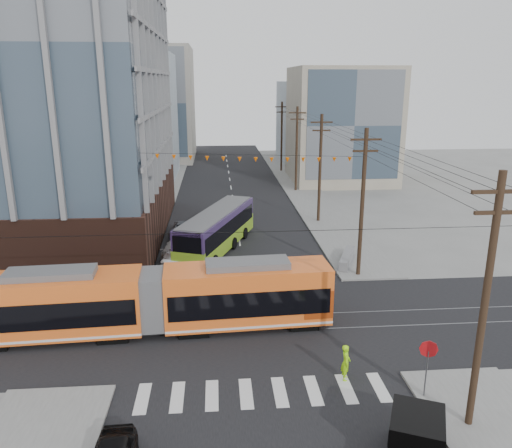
{
  "coord_description": "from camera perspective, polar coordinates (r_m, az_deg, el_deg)",
  "views": [
    {
      "loc": [
        -1.96,
        -23.25,
        14.15
      ],
      "look_at": [
        0.65,
        9.18,
        4.77
      ],
      "focal_mm": 35.0,
      "sensor_mm": 36.0,
      "label": 1
    }
  ],
  "objects": [
    {
      "name": "ground",
      "position": [
        27.29,
        0.2,
        -15.16
      ],
      "size": [
        160.0,
        160.0,
        0.0
      ],
      "primitive_type": "plane",
      "color": "slate"
    },
    {
      "name": "bg_bldg_nw_near",
      "position": [
        76.91,
        -16.21,
        11.62
      ],
      "size": [
        18.0,
        16.0,
        18.0
      ],
      "primitive_type": "cube",
      "color": "#8C99A5",
      "rests_on": "ground"
    },
    {
      "name": "bg_bldg_ne_near",
      "position": [
        73.74,
        9.7,
        11.07
      ],
      "size": [
        14.0,
        14.0,
        16.0
      ],
      "primitive_type": "cube",
      "color": "gray",
      "rests_on": "ground"
    },
    {
      "name": "bg_bldg_nw_far",
      "position": [
        96.1,
        -12.12,
        13.26
      ],
      "size": [
        16.0,
        18.0,
        20.0
      ],
      "primitive_type": "cube",
      "color": "gray",
      "rests_on": "ground"
    },
    {
      "name": "bg_bldg_ne_far",
      "position": [
        93.68,
        7.88,
        11.56
      ],
      "size": [
        16.0,
        16.0,
        14.0
      ],
      "primitive_type": "cube",
      "color": "#8C99A5",
      "rests_on": "ground"
    },
    {
      "name": "utility_pole_near",
      "position": [
        21.95,
        24.63,
        -8.69
      ],
      "size": [
        0.3,
        0.3,
        11.0
      ],
      "primitive_type": "cylinder",
      "color": "black",
      "rests_on": "ground"
    },
    {
      "name": "utility_pole_far",
      "position": [
        80.41,
        2.95,
        9.88
      ],
      "size": [
        0.3,
        0.3,
        11.0
      ],
      "primitive_type": "cylinder",
      "color": "black",
      "rests_on": "ground"
    },
    {
      "name": "streetcar",
      "position": [
        29.6,
        -11.66,
        -8.54
      ],
      "size": [
        20.74,
        4.05,
        3.97
      ],
      "primitive_type": null,
      "rotation": [
        0.0,
        0.0,
        0.06
      ],
      "color": "orange",
      "rests_on": "ground"
    },
    {
      "name": "city_bus",
      "position": [
        43.05,
        -4.48,
        -0.68
      ],
      "size": [
        7.03,
        12.65,
        3.55
      ],
      "primitive_type": null,
      "rotation": [
        0.0,
        0.0,
        -0.37
      ],
      "color": "#34224E",
      "rests_on": "ground"
    },
    {
      "name": "parked_car_silver",
      "position": [
        40.0,
        -8.63,
        -3.76
      ],
      "size": [
        2.8,
        4.51,
        1.4
      ],
      "primitive_type": "imported",
      "rotation": [
        0.0,
        0.0,
        2.81
      ],
      "color": "silver",
      "rests_on": "ground"
    },
    {
      "name": "parked_car_white",
      "position": [
        42.42,
        -9.14,
        -2.69
      ],
      "size": [
        2.43,
        4.7,
        1.3
      ],
      "primitive_type": "imported",
      "rotation": [
        0.0,
        0.0,
        3.0
      ],
      "color": "silver",
      "rests_on": "ground"
    },
    {
      "name": "parked_car_grey",
      "position": [
        47.83,
        -8.17,
        -0.43
      ],
      "size": [
        2.72,
        5.19,
        1.39
      ],
      "primitive_type": "imported",
      "rotation": [
        0.0,
        0.0,
        3.06
      ],
      "color": "slate",
      "rests_on": "ground"
    },
    {
      "name": "pedestrian",
      "position": [
        25.6,
        10.22,
        -15.3
      ],
      "size": [
        0.58,
        0.76,
        1.86
      ],
      "primitive_type": "imported",
      "rotation": [
        0.0,
        0.0,
        1.35
      ],
      "color": "#A0F610",
      "rests_on": "ground"
    },
    {
      "name": "stop_sign",
      "position": [
        24.92,
        18.88,
        -15.69
      ],
      "size": [
        1.04,
        1.04,
        2.77
      ],
      "primitive_type": null,
      "rotation": [
        0.0,
        0.0,
        -0.28
      ],
      "color": "#B20F13",
      "rests_on": "ground"
    },
    {
      "name": "jersey_barrier",
      "position": [
        40.61,
        10.34,
        -3.92
      ],
      "size": [
        2.59,
        4.45,
        0.88
      ],
      "primitive_type": "cube",
      "rotation": [
        0.0,
        0.0,
        -0.39
      ],
      "color": "gray",
      "rests_on": "ground"
    }
  ]
}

